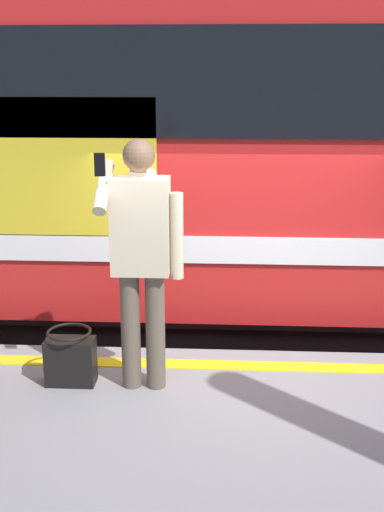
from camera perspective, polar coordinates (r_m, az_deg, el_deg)
name	(u,v)px	position (r m, az deg, el deg)	size (l,w,h in m)	color
ground_plane	(232,447)	(5.78, 3.63, -16.86)	(23.85, 23.85, 0.00)	#3D3D3F
safety_line	(234,365)	(5.06, 3.85, -9.85)	(14.63, 0.16, 0.01)	yellow
track_rail_near	(231,374)	(6.81, 3.58, -10.63)	(19.40, 0.08, 0.16)	slate
track_rail_far	(231,323)	(8.12, 3.53, -6.05)	(19.40, 0.08, 0.16)	slate
train_carriage	(291,125)	(6.84, 9.00, 11.64)	(11.46, 2.94, 4.18)	red
passenger	(142,246)	(4.39, -4.59, 0.90)	(0.57, 0.55, 1.81)	brown
handbag	(71,359)	(4.79, -10.94, -9.15)	(0.36, 0.33, 0.42)	black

